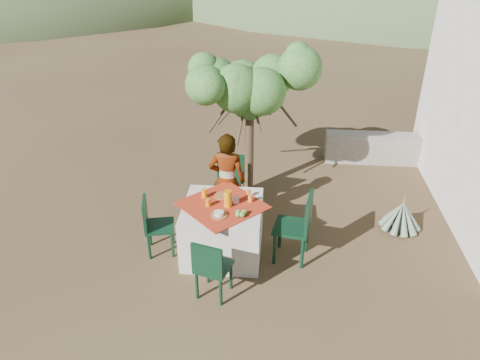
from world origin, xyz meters
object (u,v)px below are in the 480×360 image
at_px(chair_far, 229,182).
at_px(agave, 401,216).
at_px(chair_right, 298,224).
at_px(shrub_tree, 255,92).
at_px(chair_left, 154,223).
at_px(juice_pitcher, 228,199).
at_px(table, 223,229).
at_px(person, 227,181).
at_px(chair_near, 211,267).

height_order(chair_far, agave, chair_far).
distance_m(chair_right, shrub_tree, 2.28).
xyz_separation_m(chair_far, chair_left, (-0.88, -1.13, -0.06)).
height_order(shrub_tree, juice_pitcher, shrub_tree).
distance_m(table, chair_left, 0.92).
xyz_separation_m(chair_left, person, (0.90, 0.75, 0.28)).
height_order(shrub_tree, agave, shrub_tree).
relative_size(chair_near, shrub_tree, 0.38).
xyz_separation_m(chair_far, person, (0.02, -0.38, 0.22)).
distance_m(chair_left, person, 1.20).
height_order(chair_right, juice_pitcher, juice_pitcher).
relative_size(chair_right, person, 0.67).
bearing_deg(juice_pitcher, chair_right, -1.08).
distance_m(chair_far, juice_pitcher, 1.16).
bearing_deg(agave, person, -177.44).
relative_size(chair_right, juice_pitcher, 4.33).
xyz_separation_m(chair_right, shrub_tree, (-0.70, 1.84, 1.15)).
bearing_deg(person, chair_right, 147.37).
relative_size(chair_near, person, 0.56).
distance_m(shrub_tree, juice_pitcher, 2.01).
height_order(chair_far, shrub_tree, shrub_tree).
bearing_deg(shrub_tree, table, -99.32).
distance_m(chair_right, juice_pitcher, 0.98).
distance_m(chair_left, agave, 3.56).
bearing_deg(chair_far, shrub_tree, 75.19).
bearing_deg(juice_pitcher, chair_far, 95.94).
relative_size(chair_right, shrub_tree, 0.46).
height_order(chair_near, agave, chair_near).
xyz_separation_m(chair_near, agave, (2.55, 1.69, -0.25)).
height_order(chair_right, person, person).
bearing_deg(chair_left, chair_far, -50.63).
bearing_deg(juice_pitcher, table, 161.09).
bearing_deg(juice_pitcher, chair_left, -177.71).
bearing_deg(juice_pitcher, shrub_tree, 83.22).
xyz_separation_m(chair_near, person, (0.01, 1.57, 0.27)).
bearing_deg(chair_far, person, -77.53).
bearing_deg(chair_right, table, -82.04).
height_order(person, shrub_tree, shrub_tree).
distance_m(table, chair_far, 1.07).
distance_m(chair_far, chair_left, 1.43).
bearing_deg(agave, shrub_tree, 155.83).
bearing_deg(juice_pitcher, agave, 18.61).
relative_size(person, agave, 2.31).
height_order(chair_far, chair_near, chair_far).
distance_m(chair_left, shrub_tree, 2.55).
bearing_deg(chair_near, chair_far, -73.58).
height_order(chair_right, agave, chair_right).
distance_m(chair_near, juice_pitcher, 0.96).
distance_m(table, person, 0.77).
distance_m(chair_far, shrub_tree, 1.43).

